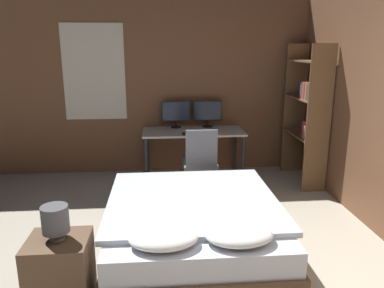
{
  "coord_description": "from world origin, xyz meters",
  "views": [
    {
      "loc": [
        -0.53,
        -2.18,
        1.96
      ],
      "look_at": [
        -0.13,
        2.44,
        0.75
      ],
      "focal_mm": 35.0,
      "sensor_mm": 36.0,
      "label": 1
    }
  ],
  "objects_px": {
    "desk": "(193,136)",
    "keyboard": "(195,134)",
    "office_chair": "(200,169)",
    "monitor_left": "(176,113)",
    "monitor_right": "(208,112)",
    "bed": "(194,225)",
    "bedside_lamp": "(55,220)",
    "nightstand": "(60,270)",
    "computer_mouse": "(214,133)",
    "bookshelf": "(309,107)"
  },
  "relations": [
    {
      "from": "desk",
      "to": "keyboard",
      "type": "xyz_separation_m",
      "value": [
        0.0,
        -0.24,
        0.09
      ]
    },
    {
      "from": "office_chair",
      "to": "desk",
      "type": "bearing_deg",
      "value": 92.1
    },
    {
      "from": "monitor_left",
      "to": "monitor_right",
      "type": "distance_m",
      "value": 0.49
    },
    {
      "from": "desk",
      "to": "monitor_right",
      "type": "distance_m",
      "value": 0.47
    },
    {
      "from": "bed",
      "to": "bedside_lamp",
      "type": "xyz_separation_m",
      "value": [
        -1.11,
        -0.7,
        0.45
      ]
    },
    {
      "from": "bedside_lamp",
      "to": "office_chair",
      "type": "distance_m",
      "value": 2.48
    },
    {
      "from": "nightstand",
      "to": "office_chair",
      "type": "bearing_deg",
      "value": 57.32
    },
    {
      "from": "bed",
      "to": "nightstand",
      "type": "bearing_deg",
      "value": -147.68
    },
    {
      "from": "bed",
      "to": "monitor_right",
      "type": "relative_size",
      "value": 4.4
    },
    {
      "from": "bed",
      "to": "bedside_lamp",
      "type": "relative_size",
      "value": 7.09
    },
    {
      "from": "nightstand",
      "to": "computer_mouse",
      "type": "bearing_deg",
      "value": 58.49
    },
    {
      "from": "bed",
      "to": "bookshelf",
      "type": "height_order",
      "value": "bookshelf"
    },
    {
      "from": "nightstand",
      "to": "monitor_right",
      "type": "distance_m",
      "value": 3.49
    },
    {
      "from": "bed",
      "to": "nightstand",
      "type": "distance_m",
      "value": 1.32
    },
    {
      "from": "office_chair",
      "to": "bookshelf",
      "type": "relative_size",
      "value": 0.47
    },
    {
      "from": "monitor_right",
      "to": "computer_mouse",
      "type": "xyz_separation_m",
      "value": [
        0.03,
        -0.48,
        -0.22
      ]
    },
    {
      "from": "computer_mouse",
      "to": "desk",
      "type": "bearing_deg",
      "value": 138.75
    },
    {
      "from": "bedside_lamp",
      "to": "monitor_left",
      "type": "height_order",
      "value": "monitor_left"
    },
    {
      "from": "bed",
      "to": "desk",
      "type": "bearing_deg",
      "value": 84.93
    },
    {
      "from": "monitor_left",
      "to": "office_chair",
      "type": "xyz_separation_m",
      "value": [
        0.27,
        -0.98,
        -0.6
      ]
    },
    {
      "from": "computer_mouse",
      "to": "bed",
      "type": "bearing_deg",
      "value": -103.88
    },
    {
      "from": "monitor_right",
      "to": "keyboard",
      "type": "relative_size",
      "value": 1.2
    },
    {
      "from": "keyboard",
      "to": "computer_mouse",
      "type": "distance_m",
      "value": 0.27
    },
    {
      "from": "bed",
      "to": "monitor_right",
      "type": "height_order",
      "value": "monitor_right"
    },
    {
      "from": "keyboard",
      "to": "bedside_lamp",
      "type": "bearing_deg",
      "value": -116.86
    },
    {
      "from": "bed",
      "to": "monitor_left",
      "type": "bearing_deg",
      "value": 91.49
    },
    {
      "from": "office_chair",
      "to": "monitor_right",
      "type": "bearing_deg",
      "value": 77.35
    },
    {
      "from": "bedside_lamp",
      "to": "bed",
      "type": "bearing_deg",
      "value": 32.32
    },
    {
      "from": "computer_mouse",
      "to": "bookshelf",
      "type": "bearing_deg",
      "value": -5.75
    },
    {
      "from": "bedside_lamp",
      "to": "office_chair",
      "type": "relative_size",
      "value": 0.29
    },
    {
      "from": "bedside_lamp",
      "to": "bookshelf",
      "type": "relative_size",
      "value": 0.14
    },
    {
      "from": "monitor_right",
      "to": "bed",
      "type": "bearing_deg",
      "value": -100.47
    },
    {
      "from": "bed",
      "to": "keyboard",
      "type": "xyz_separation_m",
      "value": [
        0.19,
        1.86,
        0.5
      ]
    },
    {
      "from": "monitor_right",
      "to": "bookshelf",
      "type": "bearing_deg",
      "value": -24.36
    },
    {
      "from": "desk",
      "to": "computer_mouse",
      "type": "bearing_deg",
      "value": -41.25
    },
    {
      "from": "desk",
      "to": "bedside_lamp",
      "type": "bearing_deg",
      "value": -114.85
    },
    {
      "from": "monitor_right",
      "to": "keyboard",
      "type": "xyz_separation_m",
      "value": [
        -0.25,
        -0.48,
        -0.23
      ]
    },
    {
      "from": "desk",
      "to": "bookshelf",
      "type": "height_order",
      "value": "bookshelf"
    },
    {
      "from": "bed",
      "to": "nightstand",
      "type": "height_order",
      "value": "bed"
    },
    {
      "from": "monitor_right",
      "to": "keyboard",
      "type": "distance_m",
      "value": 0.59
    },
    {
      "from": "bed",
      "to": "monitor_right",
      "type": "distance_m",
      "value": 2.49
    },
    {
      "from": "nightstand",
      "to": "bed",
      "type": "bearing_deg",
      "value": 32.32
    },
    {
      "from": "keyboard",
      "to": "monitor_left",
      "type": "bearing_deg",
      "value": 117.09
    },
    {
      "from": "monitor_left",
      "to": "bookshelf",
      "type": "distance_m",
      "value": 1.97
    },
    {
      "from": "bedside_lamp",
      "to": "keyboard",
      "type": "xyz_separation_m",
      "value": [
        1.3,
        2.57,
        0.05
      ]
    },
    {
      "from": "monitor_right",
      "to": "bookshelf",
      "type": "distance_m",
      "value": 1.51
    },
    {
      "from": "bedside_lamp",
      "to": "office_chair",
      "type": "xyz_separation_m",
      "value": [
        1.33,
        2.07,
        -0.33
      ]
    },
    {
      "from": "bookshelf",
      "to": "keyboard",
      "type": "bearing_deg",
      "value": 175.22
    },
    {
      "from": "nightstand",
      "to": "office_chair",
      "type": "height_order",
      "value": "office_chair"
    },
    {
      "from": "bedside_lamp",
      "to": "bookshelf",
      "type": "bearing_deg",
      "value": 39.85
    }
  ]
}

